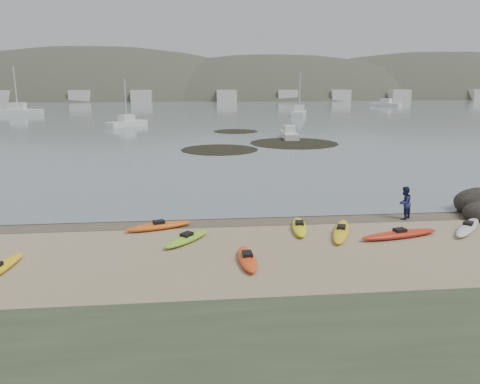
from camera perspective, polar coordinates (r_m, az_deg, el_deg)
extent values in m
plane|color=tan|center=(25.39, 0.00, -3.29)|extent=(600.00, 600.00, 0.00)
plane|color=brown|center=(25.11, 0.07, -3.48)|extent=(60.00, 60.00, 0.00)
plane|color=slate|center=(324.28, -5.52, 12.09)|extent=(1200.00, 1200.00, 0.00)
ellipsoid|color=red|center=(23.62, 18.87, -4.90)|extent=(4.27, 1.62, 0.34)
ellipsoid|color=yellow|center=(23.34, 12.23, -4.69)|extent=(2.07, 3.80, 0.34)
ellipsoid|color=yellow|center=(23.64, 7.25, -4.25)|extent=(1.18, 3.17, 0.34)
ellipsoid|color=silver|center=(26.03, 26.02, -3.89)|extent=(3.09, 3.25, 0.34)
ellipsoid|color=#F84A15|center=(19.41, 0.89, -8.14)|extent=(0.77, 2.92, 0.34)
ellipsoid|color=#8DD42A|center=(21.90, -6.50, -5.68)|extent=(2.44, 2.73, 0.34)
ellipsoid|color=orange|center=(23.95, -9.84, -4.11)|extent=(3.47, 1.76, 0.34)
imported|color=navy|center=(26.64, 19.41, -1.26)|extent=(1.11, 1.08, 1.80)
cylinder|color=black|center=(50.67, -2.51, 5.16)|extent=(8.36, 8.36, 0.04)
cylinder|color=black|center=(56.28, 6.58, 5.92)|extent=(10.51, 10.51, 0.04)
cylinder|color=black|center=(69.07, -0.52, 7.39)|extent=(6.46, 6.46, 0.04)
cube|color=silver|center=(78.58, -13.63, 8.10)|extent=(6.33, 6.87, 1.02)
cube|color=silver|center=(61.17, 6.05, 6.91)|extent=(2.28, 6.38, 0.88)
cube|color=silver|center=(99.97, 7.21, 9.49)|extent=(5.00, 9.04, 1.22)
cube|color=silver|center=(113.35, -25.45, 8.82)|extent=(10.07, 2.89, 1.41)
cube|color=silver|center=(142.82, 17.36, 10.15)|extent=(7.38, 8.20, 1.21)
ellipsoid|color=#384235|center=(224.71, -16.81, 6.40)|extent=(220.00, 120.00, 80.00)
ellipsoid|color=#384235|center=(218.62, 4.10, 7.47)|extent=(200.00, 110.00, 68.00)
ellipsoid|color=#384235|center=(256.63, 22.88, 6.94)|extent=(230.00, 130.00, 76.00)
cube|color=beige|center=(180.80, -26.87, 10.34)|extent=(7.00, 5.00, 4.00)
cube|color=beige|center=(173.83, -19.34, 10.95)|extent=(7.00, 5.00, 4.00)
cube|color=beige|center=(169.99, -11.30, 11.40)|extent=(7.00, 5.00, 4.00)
cube|color=beige|center=(169.49, -3.03, 11.63)|extent=(7.00, 5.00, 4.00)
cube|color=beige|center=(172.36, 5.13, 11.62)|extent=(7.00, 5.00, 4.00)
cube|color=beige|center=(178.45, 12.88, 11.41)|extent=(7.00, 5.00, 4.00)
cube|color=beige|center=(187.43, 19.98, 11.03)|extent=(7.00, 5.00, 4.00)
cube|color=beige|center=(198.92, 26.33, 10.55)|extent=(7.00, 5.00, 4.00)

